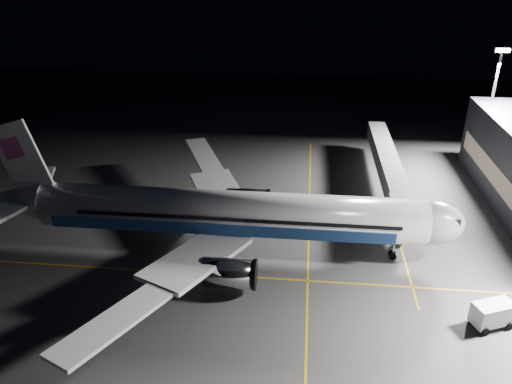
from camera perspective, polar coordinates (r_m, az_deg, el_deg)
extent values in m
plane|color=#4C4C4F|center=(65.20, -2.88, -6.46)|extent=(200.00, 200.00, 0.00)
cube|color=gold|center=(64.57, 5.99, -6.94)|extent=(0.25, 80.00, 0.01)
cube|color=gold|center=(60.29, -3.75, -9.50)|extent=(70.00, 0.25, 0.01)
cube|color=gold|center=(74.31, 15.38, -3.09)|extent=(0.25, 40.00, 0.01)
cylinder|color=silver|center=(62.52, -2.99, -2.36)|extent=(48.00, 5.60, 5.60)
ellipsoid|color=silver|center=(63.63, 18.93, -3.32)|extent=(8.96, 5.60, 5.60)
cube|color=black|center=(63.76, 21.07, -2.60)|extent=(2.20, 3.40, 0.90)
cone|color=silver|center=(72.24, -25.94, -0.78)|extent=(9.00, 5.49, 5.49)
cube|color=navy|center=(65.51, -3.47, -1.86)|extent=(42.24, 0.25, 1.50)
cube|color=navy|center=(60.72, -4.31, -4.30)|extent=(42.24, 0.25, 1.50)
cube|color=silver|center=(70.64, -3.97, -0.34)|extent=(11.36, 15.23, 1.53)
cube|color=silver|center=(57.03, -6.69, -7.44)|extent=(11.36, 15.23, 1.53)
cube|color=silver|center=(82.40, -5.97, 4.21)|extent=(8.57, 13.22, 1.31)
cube|color=silver|center=(48.36, -15.95, -14.14)|extent=(8.57, 13.22, 1.31)
cube|color=silver|center=(75.87, -23.75, 1.15)|extent=(6.20, 9.67, 0.45)
cube|color=white|center=(68.85, -25.25, 3.51)|extent=(7.53, 0.40, 10.28)
cube|color=#C34291|center=(68.80, -26.04, 4.59)|extent=(3.22, 0.55, 3.22)
cylinder|color=#B7B7BF|center=(71.53, -0.89, -0.95)|extent=(5.60, 3.40, 3.40)
cylinder|color=#B7B7BF|center=(56.23, -3.12, -9.23)|extent=(5.60, 3.40, 3.40)
cylinder|color=#9999A0|center=(64.91, 15.40, -6.34)|extent=(0.26, 0.26, 2.50)
cylinder|color=black|center=(65.33, 15.31, -6.93)|extent=(0.90, 0.70, 0.90)
cylinder|color=#9999A0|center=(68.65, -4.84, -3.51)|extent=(0.26, 0.26, 2.50)
cylinder|color=#9999A0|center=(61.48, -6.31, -7.43)|extent=(0.26, 0.26, 2.50)
cylinder|color=black|center=(69.00, -4.82, -4.02)|extent=(1.10, 1.60, 1.10)
cylinder|color=black|center=(61.86, -6.27, -7.97)|extent=(1.10, 1.60, 1.10)
cube|color=#504539|center=(79.61, 26.06, 1.11)|extent=(0.15, 36.00, 3.00)
cube|color=#B2B2B7|center=(81.33, 14.80, 3.18)|extent=(3.00, 33.90, 2.80)
cube|color=#B2B2B7|center=(67.15, 16.50, -2.05)|extent=(3.60, 3.20, 3.40)
cylinder|color=#9999A0|center=(68.58, 16.19, -4.30)|extent=(0.70, 0.70, 3.10)
cylinder|color=black|center=(68.42, 16.17, -5.54)|extent=(0.70, 0.30, 0.70)
cylinder|color=black|center=(69.94, 15.96, -4.78)|extent=(0.70, 0.30, 0.70)
cylinder|color=#59595E|center=(95.00, 25.12, 8.31)|extent=(0.44, 0.44, 20.00)
cube|color=#59595E|center=(92.83, 26.34, 14.34)|extent=(2.40, 0.50, 0.80)
cube|color=white|center=(92.51, 26.41, 14.29)|extent=(2.20, 0.15, 0.60)
cube|color=silver|center=(57.54, 25.43, -12.38)|extent=(4.64, 3.52, 2.29)
cube|color=silver|center=(59.43, 27.17, -12.23)|extent=(2.30, 2.46, 1.25)
cylinder|color=black|center=(59.71, 25.61, -12.35)|extent=(0.87, 0.56, 0.83)
cylinder|color=black|center=(58.54, 27.00, -13.53)|extent=(0.87, 0.56, 0.83)
cylinder|color=black|center=(58.00, 23.39, -13.09)|extent=(0.87, 0.56, 0.83)
cylinder|color=black|center=(56.79, 24.76, -14.33)|extent=(0.87, 0.56, 0.83)
cube|color=black|center=(72.89, -6.29, -2.21)|extent=(2.45, 1.76, 1.03)
cube|color=black|center=(72.58, -6.32, -1.75)|extent=(1.08, 1.08, 0.56)
sphere|color=#FFF2CC|center=(72.27, -6.68, -2.49)|extent=(0.24, 0.24, 0.24)
sphere|color=#FFF2CC|center=(72.22, -5.94, -2.47)|extent=(0.24, 0.24, 0.24)
cylinder|color=black|center=(73.75, -5.60, -2.19)|extent=(0.59, 0.30, 0.56)
cylinder|color=black|center=(72.35, -5.63, -2.78)|extent=(0.59, 0.30, 0.56)
cylinder|color=black|center=(73.84, -6.91, -2.22)|extent=(0.59, 0.30, 0.56)
cylinder|color=black|center=(72.44, -6.96, -2.82)|extent=(0.59, 0.30, 0.56)
cone|color=#FF3C0A|center=(68.15, -0.54, -4.56)|extent=(0.42, 0.42, 0.62)
cone|color=#FF3C0A|center=(74.92, 0.51, -1.58)|extent=(0.38, 0.38, 0.57)
cone|color=#FF3C0A|center=(76.64, 2.77, -0.89)|extent=(0.45, 0.45, 0.68)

